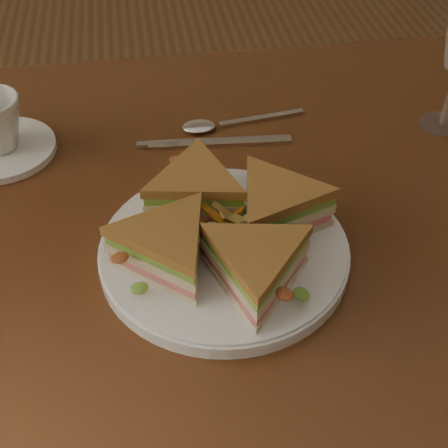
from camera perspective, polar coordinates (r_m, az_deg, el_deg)
name	(u,v)px	position (r m, az deg, el deg)	size (l,w,h in m)	color
table	(213,264)	(0.83, -1.03, -3.66)	(1.20, 0.80, 0.75)	#361A0C
plate	(224,252)	(0.70, 0.00, -2.53)	(0.28, 0.28, 0.02)	silver
sandwich_wedges	(224,227)	(0.67, 0.00, -0.31)	(0.30, 0.30, 0.06)	beige
crisps_mound	(224,230)	(0.68, 0.00, -0.56)	(0.09, 0.09, 0.05)	#C36E19
spoon	(214,125)	(0.90, -0.89, 9.06)	(0.18, 0.04, 0.01)	silver
knife	(210,143)	(0.87, -1.33, 7.43)	(0.22, 0.03, 0.00)	silver
saucer	(1,149)	(0.91, -19.69, 6.45)	(0.15, 0.15, 0.01)	silver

